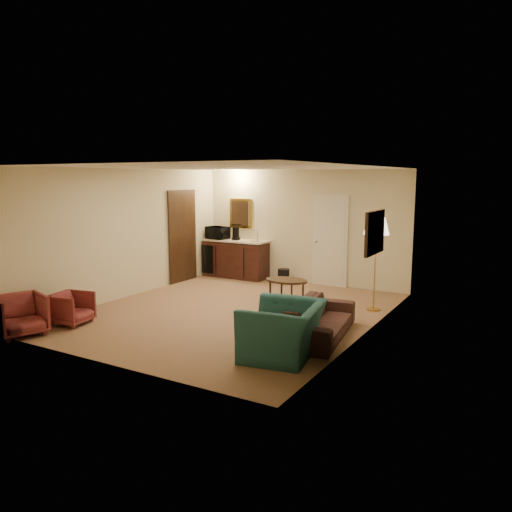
{
  "coord_description": "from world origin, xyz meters",
  "views": [
    {
      "loc": [
        4.8,
        -7.43,
        2.43
      ],
      "look_at": [
        0.21,
        0.5,
        0.98
      ],
      "focal_mm": 35.0,
      "sensor_mm": 36.0,
      "label": 1
    }
  ],
  "objects_px": {
    "wetbar_cabinet": "(236,259)",
    "sofa": "(320,313)",
    "rose_chair_near": "(71,307)",
    "microwave": "(217,231)",
    "rose_chair_far": "(20,313)",
    "coffee_table": "(286,292)",
    "floor_lamp": "(375,264)",
    "teal_armchair": "(283,321)",
    "coffee_maker": "(236,234)",
    "waste_bin": "(284,276)"
  },
  "relations": [
    {
      "from": "wetbar_cabinet",
      "to": "sofa",
      "type": "xyz_separation_m",
      "value": [
        3.6,
        -3.27,
        -0.09
      ]
    },
    {
      "from": "rose_chair_near",
      "to": "microwave",
      "type": "xyz_separation_m",
      "value": [
        -0.25,
        4.68,
        0.81
      ]
    },
    {
      "from": "rose_chair_far",
      "to": "coffee_table",
      "type": "height_order",
      "value": "rose_chair_far"
    },
    {
      "from": "floor_lamp",
      "to": "wetbar_cabinet",
      "type": "bearing_deg",
      "value": 161.08
    },
    {
      "from": "teal_armchair",
      "to": "coffee_maker",
      "type": "distance_m",
      "value": 5.57
    },
    {
      "from": "wetbar_cabinet",
      "to": "coffee_maker",
      "type": "distance_m",
      "value": 0.61
    },
    {
      "from": "wetbar_cabinet",
      "to": "floor_lamp",
      "type": "height_order",
      "value": "floor_lamp"
    },
    {
      "from": "teal_armchair",
      "to": "waste_bin",
      "type": "distance_m",
      "value": 4.77
    },
    {
      "from": "waste_bin",
      "to": "coffee_maker",
      "type": "height_order",
      "value": "coffee_maker"
    },
    {
      "from": "floor_lamp",
      "to": "coffee_maker",
      "type": "height_order",
      "value": "floor_lamp"
    },
    {
      "from": "rose_chair_near",
      "to": "coffee_maker",
      "type": "xyz_separation_m",
      "value": [
        0.26,
        4.71,
        0.78
      ]
    },
    {
      "from": "floor_lamp",
      "to": "microwave",
      "type": "relative_size",
      "value": 3.16
    },
    {
      "from": "coffee_table",
      "to": "coffee_maker",
      "type": "distance_m",
      "value": 2.94
    },
    {
      "from": "sofa",
      "to": "rose_chair_near",
      "type": "height_order",
      "value": "sofa"
    },
    {
      "from": "teal_armchair",
      "to": "microwave",
      "type": "xyz_separation_m",
      "value": [
        -4.0,
        4.27,
        0.61
      ]
    },
    {
      "from": "wetbar_cabinet",
      "to": "coffee_maker",
      "type": "bearing_deg",
      "value": -26.86
    },
    {
      "from": "teal_armchair",
      "to": "coffee_maker",
      "type": "xyz_separation_m",
      "value": [
        -3.48,
        4.31,
        0.58
      ]
    },
    {
      "from": "sofa",
      "to": "rose_chair_far",
      "type": "distance_m",
      "value": 4.63
    },
    {
      "from": "coffee_table",
      "to": "sofa",
      "type": "bearing_deg",
      "value": -48.9
    },
    {
      "from": "floor_lamp",
      "to": "coffee_maker",
      "type": "bearing_deg",
      "value": 161.11
    },
    {
      "from": "rose_chair_near",
      "to": "teal_armchair",
      "type": "bearing_deg",
      "value": -94.06
    },
    {
      "from": "waste_bin",
      "to": "microwave",
      "type": "bearing_deg",
      "value": 179.21
    },
    {
      "from": "wetbar_cabinet",
      "to": "teal_armchair",
      "type": "bearing_deg",
      "value": -50.99
    },
    {
      "from": "microwave",
      "to": "coffee_maker",
      "type": "height_order",
      "value": "microwave"
    },
    {
      "from": "coffee_table",
      "to": "rose_chair_near",
      "type": "bearing_deg",
      "value": -129.81
    },
    {
      "from": "sofa",
      "to": "coffee_maker",
      "type": "distance_m",
      "value": 4.9
    },
    {
      "from": "sofa",
      "to": "waste_bin",
      "type": "height_order",
      "value": "sofa"
    },
    {
      "from": "rose_chair_far",
      "to": "waste_bin",
      "type": "height_order",
      "value": "rose_chair_far"
    },
    {
      "from": "floor_lamp",
      "to": "microwave",
      "type": "distance_m",
      "value": 4.54
    },
    {
      "from": "wetbar_cabinet",
      "to": "rose_chair_far",
      "type": "bearing_deg",
      "value": -94.61
    },
    {
      "from": "teal_armchair",
      "to": "rose_chair_far",
      "type": "height_order",
      "value": "teal_armchair"
    },
    {
      "from": "wetbar_cabinet",
      "to": "waste_bin",
      "type": "bearing_deg",
      "value": -2.97
    },
    {
      "from": "rose_chair_near",
      "to": "coffee_maker",
      "type": "relative_size",
      "value": 1.92
    },
    {
      "from": "waste_bin",
      "to": "coffee_maker",
      "type": "relative_size",
      "value": 1.1
    },
    {
      "from": "coffee_maker",
      "to": "rose_chair_far",
      "type": "bearing_deg",
      "value": -91.74
    },
    {
      "from": "rose_chair_near",
      "to": "coffee_maker",
      "type": "height_order",
      "value": "coffee_maker"
    },
    {
      "from": "teal_armchair",
      "to": "rose_chair_far",
      "type": "relative_size",
      "value": 1.61
    },
    {
      "from": "coffee_maker",
      "to": "wetbar_cabinet",
      "type": "bearing_deg",
      "value": 156.15
    },
    {
      "from": "teal_armchair",
      "to": "coffee_table",
      "type": "relative_size",
      "value": 1.35
    },
    {
      "from": "wetbar_cabinet",
      "to": "waste_bin",
      "type": "distance_m",
      "value": 1.38
    },
    {
      "from": "rose_chair_near",
      "to": "rose_chair_far",
      "type": "relative_size",
      "value": 0.84
    },
    {
      "from": "microwave",
      "to": "coffee_maker",
      "type": "relative_size",
      "value": 1.78
    },
    {
      "from": "waste_bin",
      "to": "floor_lamp",
      "type": "bearing_deg",
      "value": -26.57
    },
    {
      "from": "rose_chair_far",
      "to": "floor_lamp",
      "type": "bearing_deg",
      "value": -26.98
    },
    {
      "from": "rose_chair_far",
      "to": "sofa",
      "type": "bearing_deg",
      "value": -42.24
    },
    {
      "from": "coffee_maker",
      "to": "rose_chair_near",
      "type": "bearing_deg",
      "value": -90.19
    },
    {
      "from": "wetbar_cabinet",
      "to": "floor_lamp",
      "type": "relative_size",
      "value": 0.95
    },
    {
      "from": "rose_chair_near",
      "to": "wetbar_cabinet",
      "type": "bearing_deg",
      "value": -13.27
    },
    {
      "from": "sofa",
      "to": "floor_lamp",
      "type": "distance_m",
      "value": 2.03
    },
    {
      "from": "floor_lamp",
      "to": "rose_chair_far",
      "type": "bearing_deg",
      "value": -135.64
    }
  ]
}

